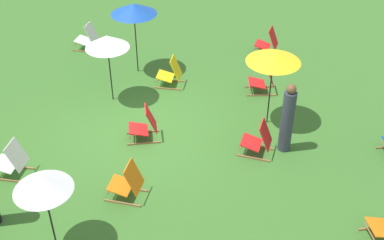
% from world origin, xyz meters
% --- Properties ---
extents(ground_plane, '(40.00, 40.00, 0.00)m').
position_xyz_m(ground_plane, '(0.00, 0.00, 0.00)').
color(ground_plane, '#386B28').
extents(deckchair_0, '(0.52, 0.79, 0.83)m').
position_xyz_m(deckchair_0, '(2.15, 0.28, 0.37)').
color(deckchair_0, olive).
rests_on(deckchair_0, ground).
extents(deckchair_1, '(0.59, 0.83, 0.83)m').
position_xyz_m(deckchair_1, '(-4.51, 2.72, 0.37)').
color(deckchair_1, olive).
rests_on(deckchair_1, ground).
extents(deckchair_2, '(0.68, 0.87, 0.83)m').
position_xyz_m(deckchair_2, '(0.20, 0.14, 0.37)').
color(deckchair_2, olive).
rests_on(deckchair_2, ground).
extents(deckchair_4, '(0.48, 0.76, 0.83)m').
position_xyz_m(deckchair_4, '(-2.22, 0.24, 0.37)').
color(deckchair_4, olive).
rests_on(deckchair_4, ground).
extents(deckchair_5, '(0.48, 0.76, 0.83)m').
position_xyz_m(deckchair_5, '(1.91, -2.27, 0.37)').
color(deckchair_5, olive).
rests_on(deckchair_5, ground).
extents(deckchair_6, '(0.57, 0.82, 0.83)m').
position_xyz_m(deckchair_6, '(0.32, 2.74, 0.37)').
color(deckchair_6, olive).
rests_on(deckchair_6, ground).
extents(deckchair_7, '(0.53, 0.79, 0.83)m').
position_xyz_m(deckchair_7, '(-3.88, -2.68, 0.37)').
color(deckchair_7, olive).
rests_on(deckchair_7, ground).
extents(deckchair_11, '(0.61, 0.83, 0.83)m').
position_xyz_m(deckchair_11, '(-2.32, 2.69, 0.37)').
color(deckchair_11, olive).
rests_on(deckchair_11, ground).
extents(umbrella_0, '(1.25, 1.25, 1.89)m').
position_xyz_m(umbrella_0, '(-0.93, 2.89, 1.77)').
color(umbrella_0, black).
rests_on(umbrella_0, ground).
extents(umbrella_1, '(1.23, 1.23, 2.02)m').
position_xyz_m(umbrella_1, '(-2.82, -0.85, 1.87)').
color(umbrella_1, black).
rests_on(umbrella_1, ground).
extents(umbrella_2, '(1.00, 1.00, 1.65)m').
position_xyz_m(umbrella_2, '(3.56, -0.67, 1.50)').
color(umbrella_2, black).
rests_on(umbrella_2, ground).
extents(umbrella_3, '(1.08, 1.08, 1.81)m').
position_xyz_m(umbrella_3, '(-1.28, -1.11, 1.65)').
color(umbrella_3, black).
rests_on(umbrella_3, ground).
extents(person_1, '(0.39, 0.39, 1.69)m').
position_xyz_m(person_1, '(0.06, 3.31, 0.81)').
color(person_1, '#333847').
rests_on(person_1, ground).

